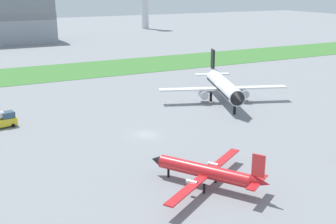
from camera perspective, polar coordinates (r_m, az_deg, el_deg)
The scene contains 5 objects.
ground_plane at distance 80.33m, azimuth -2.97°, elevation -2.97°, with size 600.00×600.00×0.00m, color gray.
grass_taxiway_strip at distance 141.95m, azimuth -14.04°, elevation 5.17°, with size 360.00×28.00×0.08m, color #3D7533.
airplane_midfield_jet at distance 102.08m, azimuth 7.35°, elevation 3.42°, with size 29.31×29.08×10.76m.
airplane_foreground_turboprop at distance 59.54m, azimuth 5.12°, elevation -7.84°, with size 18.25×15.96×6.24m.
hangar_distant at distance 222.51m, azimuth -21.31°, elevation 12.14°, with size 46.53×29.74×31.95m.
Camera 1 is at (-30.47, -69.34, 26.77)m, focal length 46.10 mm.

